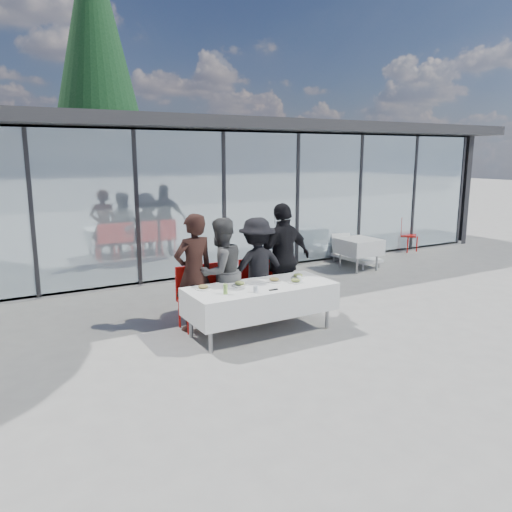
{
  "coord_description": "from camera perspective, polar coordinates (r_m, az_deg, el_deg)",
  "views": [
    {
      "loc": [
        -3.78,
        -5.84,
        2.7
      ],
      "look_at": [
        0.24,
        1.2,
        1.03
      ],
      "focal_mm": 35.0,
      "sensor_mm": 36.0,
      "label": 1
    }
  ],
  "objects": [
    {
      "name": "ground",
      "position": [
        7.46,
        3.02,
        -9.56
      ],
      "size": [
        90.0,
        90.0,
        0.0
      ],
      "primitive_type": "plane",
      "color": "gray",
      "rests_on": "ground"
    },
    {
      "name": "pavilion",
      "position": [
        15.16,
        -7.35,
        9.47
      ],
      "size": [
        14.8,
        8.8,
        3.44
      ],
      "color": "gray",
      "rests_on": "ground"
    },
    {
      "name": "treeline",
      "position": [
        33.89,
        -27.07,
        9.55
      ],
      "size": [
        62.5,
        2.0,
        4.4
      ],
      "color": "#163410",
      "rests_on": "ground"
    },
    {
      "name": "dining_table",
      "position": [
        7.57,
        0.54,
        -4.93
      ],
      "size": [
        2.26,
        0.96,
        0.75
      ],
      "color": "silver",
      "rests_on": "ground"
    },
    {
      "name": "diner_a",
      "position": [
        7.68,
        -7.1,
        -1.9
      ],
      "size": [
        0.76,
        0.76,
        1.82
      ],
      "primitive_type": "imported",
      "rotation": [
        0.0,
        0.0,
        3.3
      ],
      "color": "black",
      "rests_on": "ground"
    },
    {
      "name": "diner_chair_a",
      "position": [
        7.87,
        -7.33,
        -4.37
      ],
      "size": [
        0.44,
        0.44,
        0.97
      ],
      "color": "red",
      "rests_on": "ground"
    },
    {
      "name": "diner_b",
      "position": [
        7.87,
        -4.04,
        -1.86
      ],
      "size": [
        1.01,
        1.01,
        1.72
      ],
      "primitive_type": "imported",
      "rotation": [
        0.0,
        0.0,
        3.38
      ],
      "color": "#4C4C4C",
      "rests_on": "ground"
    },
    {
      "name": "diner_chair_b",
      "position": [
        8.05,
        -4.33,
        -3.95
      ],
      "size": [
        0.44,
        0.44,
        0.97
      ],
      "color": "red",
      "rests_on": "ground"
    },
    {
      "name": "diner_c",
      "position": [
        8.17,
        0.11,
        -1.46
      ],
      "size": [
        1.18,
        1.18,
        1.69
      ],
      "primitive_type": "imported",
      "rotation": [
        0.0,
        0.0,
        3.05
      ],
      "color": "black",
      "rests_on": "ground"
    },
    {
      "name": "diner_chair_c",
      "position": [
        8.34,
        -0.25,
        -3.36
      ],
      "size": [
        0.44,
        0.44,
        0.97
      ],
      "color": "red",
      "rests_on": "ground"
    },
    {
      "name": "diner_d",
      "position": [
        8.41,
        3.14,
        -0.37
      ],
      "size": [
        1.25,
        1.25,
        1.9
      ],
      "primitive_type": "imported",
      "rotation": [
        0.0,
        0.0,
        3.27
      ],
      "color": "black",
      "rests_on": "ground"
    },
    {
      "name": "diner_chair_d",
      "position": [
        8.59,
        2.73,
        -2.92
      ],
      "size": [
        0.44,
        0.44,
        0.97
      ],
      "color": "red",
      "rests_on": "ground"
    },
    {
      "name": "plate_a",
      "position": [
        7.33,
        -6.05,
        -3.59
      ],
      "size": [
        0.24,
        0.24,
        0.07
      ],
      "color": "white",
      "rests_on": "dining_table"
    },
    {
      "name": "plate_b",
      "position": [
        7.49,
        -1.87,
        -3.2
      ],
      "size": [
        0.24,
        0.24,
        0.07
      ],
      "color": "white",
      "rests_on": "dining_table"
    },
    {
      "name": "plate_c",
      "position": [
        7.72,
        2.1,
        -2.76
      ],
      "size": [
        0.24,
        0.24,
        0.07
      ],
      "color": "white",
      "rests_on": "dining_table"
    },
    {
      "name": "plate_d",
      "position": [
        7.99,
        4.83,
        -2.3
      ],
      "size": [
        0.24,
        0.24,
        0.07
      ],
      "color": "white",
      "rests_on": "dining_table"
    },
    {
      "name": "plate_extra",
      "position": [
        7.69,
        4.56,
        -2.86
      ],
      "size": [
        0.24,
        0.24,
        0.07
      ],
      "color": "white",
      "rests_on": "dining_table"
    },
    {
      "name": "juice_bottle",
      "position": [
        7.05,
        -3.51,
        -3.8
      ],
      "size": [
        0.06,
        0.06,
        0.15
      ],
      "primitive_type": "cylinder",
      "color": "#84B54B",
      "rests_on": "dining_table"
    },
    {
      "name": "drinking_glasses",
      "position": [
        7.4,
        2.54,
        -3.21
      ],
      "size": [
        0.93,
        0.24,
        0.1
      ],
      "color": "silver",
      "rests_on": "dining_table"
    },
    {
      "name": "folded_eyeglasses",
      "position": [
        7.25,
        2.0,
        -3.87
      ],
      "size": [
        0.14,
        0.03,
        0.01
      ],
      "primitive_type": "cube",
      "color": "black",
      "rests_on": "dining_table"
    },
    {
      "name": "spare_table_right",
      "position": [
        11.93,
        11.67,
        1.06
      ],
      "size": [
        0.86,
        0.86,
        0.74
      ],
      "color": "silver",
      "rests_on": "ground"
    },
    {
      "name": "spare_chair_a",
      "position": [
        14.57,
        16.64,
        2.63
      ],
      "size": [
        0.62,
        0.62,
        0.97
      ],
      "color": "red",
      "rests_on": "ground"
    },
    {
      "name": "spare_chair_b",
      "position": [
        14.63,
        15.15,
        2.75
      ],
      "size": [
        0.59,
        0.59,
        0.97
      ],
      "color": "red",
      "rests_on": "ground"
    },
    {
      "name": "lounger",
      "position": [
        12.65,
        10.87,
        0.32
      ],
      "size": [
        0.63,
        1.34,
        0.72
      ],
      "color": "silver",
      "rests_on": "ground"
    },
    {
      "name": "conifer_tree",
      "position": [
        19.6,
        -17.84,
        20.78
      ],
      "size": [
        4.0,
        4.0,
        10.5
      ],
      "color": "#382316",
      "rests_on": "ground"
    }
  ]
}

